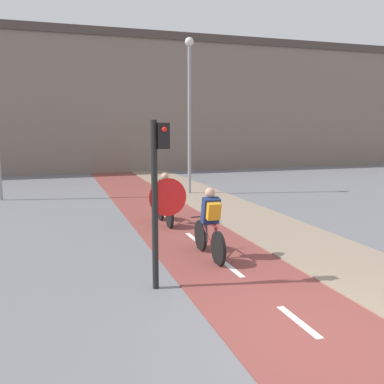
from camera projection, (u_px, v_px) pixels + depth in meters
ground_plane at (318, 339)px, 5.78m from camera, size 120.00×120.00×0.00m
bike_lane at (318, 338)px, 5.78m from camera, size 2.49×60.00×0.02m
building_row_background at (104, 104)px, 28.58m from camera, size 60.00×5.20×8.80m
traffic_light_pole at (159, 185)px, 7.35m from camera, size 0.67×0.25×2.96m
street_lamp_sidewalk at (189, 100)px, 17.76m from camera, size 0.36×0.36×6.47m
cyclist_near at (210, 226)px, 9.23m from camera, size 0.46×1.84×1.56m
cyclist_far at (165, 200)px, 12.47m from camera, size 0.46×1.80×1.54m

